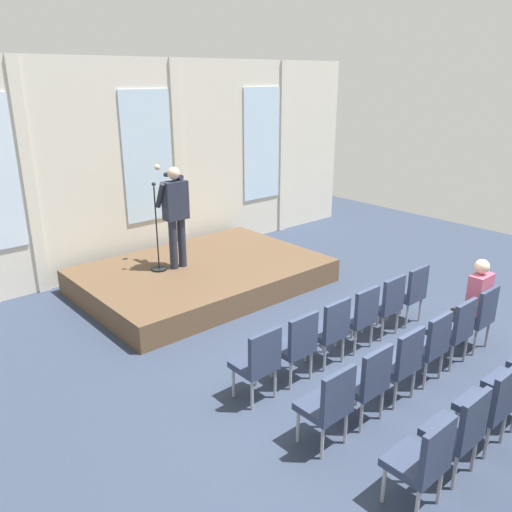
{
  "coord_description": "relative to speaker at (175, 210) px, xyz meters",
  "views": [
    {
      "loc": [
        -5.01,
        -3.21,
        3.65
      ],
      "look_at": [
        -0.11,
        2.39,
        1.04
      ],
      "focal_mm": 36.28,
      "sensor_mm": 36.0,
      "label": 1
    }
  ],
  "objects": [
    {
      "name": "chair_r1_c4",
      "position": [
        1.31,
        -4.56,
        -0.92
      ],
      "size": [
        0.46,
        0.44,
        0.94
      ],
      "color": "#99999E",
      "rests_on": "ground"
    },
    {
      "name": "chair_r0_c2",
      "position": [
        0.08,
        -3.49,
        -0.92
      ],
      "size": [
        0.46,
        0.44,
        0.94
      ],
      "color": "#99999E",
      "rests_on": "ground"
    },
    {
      "name": "chair_r2_c0",
      "position": [
        -1.16,
        -5.64,
        -0.92
      ],
      "size": [
        0.46,
        0.44,
        0.94
      ],
      "color": "#99999E",
      "rests_on": "ground"
    },
    {
      "name": "chair_r0_c1",
      "position": [
        -0.54,
        -3.49,
        -0.92
      ],
      "size": [
        0.46,
        0.44,
        0.94
      ],
      "color": "#99999E",
      "rests_on": "ground"
    },
    {
      "name": "audience_r1_c5",
      "position": [
        1.93,
        -4.48,
        -0.73
      ],
      "size": [
        0.36,
        0.39,
        1.32
      ],
      "color": "#2D2D33",
      "rests_on": "ground"
    },
    {
      "name": "chair_r1_c0",
      "position": [
        -1.16,
        -4.56,
        -0.92
      ],
      "size": [
        0.46,
        0.44,
        0.94
      ],
      "color": "#99999E",
      "rests_on": "ground"
    },
    {
      "name": "chair_r1_c2",
      "position": [
        0.08,
        -4.56,
        -0.92
      ],
      "size": [
        0.46,
        0.44,
        0.94
      ],
      "color": "#99999E",
      "rests_on": "ground"
    },
    {
      "name": "chair_r0_c3",
      "position": [
        0.69,
        -3.49,
        -0.92
      ],
      "size": [
        0.46,
        0.44,
        0.94
      ],
      "color": "#99999E",
      "rests_on": "ground"
    },
    {
      "name": "chair_r0_c0",
      "position": [
        -1.16,
        -3.49,
        -0.92
      ],
      "size": [
        0.46,
        0.44,
        0.94
      ],
      "color": "#99999E",
      "rests_on": "ground"
    },
    {
      "name": "ground_plane",
      "position": [
        0.39,
        -4.19,
        -1.46
      ],
      "size": [
        14.96,
        14.96,
        0.0
      ],
      "primitive_type": "plane",
      "color": "#2D384C"
    },
    {
      "name": "chair_r2_c2",
      "position": [
        0.08,
        -5.64,
        -0.92
      ],
      "size": [
        0.46,
        0.44,
        0.94
      ],
      "color": "#99999E",
      "rests_on": "ground"
    },
    {
      "name": "mic_stand",
      "position": [
        -0.33,
        0.1,
        -0.7
      ],
      "size": [
        0.28,
        0.28,
        1.55
      ],
      "color": "black",
      "rests_on": "stage_platform"
    },
    {
      "name": "stage_platform",
      "position": [
        0.39,
        -0.19,
        -1.25
      ],
      "size": [
        4.16,
        2.9,
        0.42
      ],
      "primitive_type": "cube",
      "color": "brown",
      "rests_on": "ground"
    },
    {
      "name": "speaker",
      "position": [
        0.0,
        0.0,
        0.0
      ],
      "size": [
        0.51,
        0.69,
        1.78
      ],
      "color": "#232838",
      "rests_on": "stage_platform"
    },
    {
      "name": "chair_r1_c5",
      "position": [
        1.93,
        -4.56,
        -0.92
      ],
      "size": [
        0.46,
        0.44,
        0.94
      ],
      "color": "#99999E",
      "rests_on": "ground"
    },
    {
      "name": "rear_partition",
      "position": [
        0.41,
        1.55,
        0.54
      ],
      "size": [
        11.0,
        0.14,
        3.97
      ],
      "color": "beige",
      "rests_on": "ground"
    },
    {
      "name": "chair_r2_c1",
      "position": [
        -0.54,
        -5.64,
        -0.92
      ],
      "size": [
        0.46,
        0.44,
        0.94
      ],
      "color": "#99999E",
      "rests_on": "ground"
    },
    {
      "name": "chair_r0_c4",
      "position": [
        1.31,
        -3.49,
        -0.92
      ],
      "size": [
        0.46,
        0.44,
        0.94
      ],
      "color": "#99999E",
      "rests_on": "ground"
    },
    {
      "name": "chair_r1_c1",
      "position": [
        -0.54,
        -4.56,
        -0.92
      ],
      "size": [
        0.46,
        0.44,
        0.94
      ],
      "color": "#99999E",
      "rests_on": "ground"
    },
    {
      "name": "chair_r1_c3",
      "position": [
        0.69,
        -4.56,
        -0.92
      ],
      "size": [
        0.46,
        0.44,
        0.94
      ],
      "color": "#99999E",
      "rests_on": "ground"
    },
    {
      "name": "chair_r0_c5",
      "position": [
        1.93,
        -3.49,
        -0.92
      ],
      "size": [
        0.46,
        0.44,
        0.94
      ],
      "color": "#99999E",
      "rests_on": "ground"
    }
  ]
}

